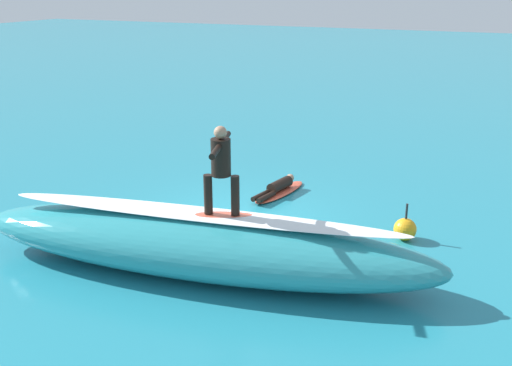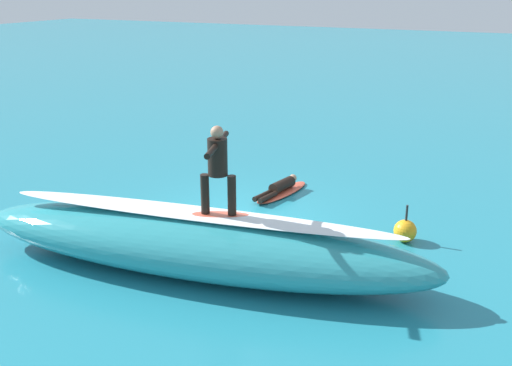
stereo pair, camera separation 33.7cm
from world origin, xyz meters
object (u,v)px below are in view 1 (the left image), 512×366
Objects in this scene: surfer_paddling at (277,187)px; buoy_marker at (405,229)px; surfboard_riding at (222,216)px; surfer_riding at (221,164)px; surfboard_paddling at (280,192)px.

buoy_marker is at bearing -101.29° from surfer_paddling.
surfer_paddling is at bearing -97.77° from surfboard_riding.
buoy_marker is at bearing -150.29° from surfer_riding.
surfboard_riding is 4.92m from surfboard_paddling.
surfer_paddling is (0.03, 0.13, 0.18)m from surfboard_paddling.
surfboard_paddling is at bearing 0.00° from surfer_paddling.
surfboard_riding is 1.03m from surfer_riding.
surfboard_riding is 4.37m from buoy_marker.
surfboard_riding is 2.25× the size of buoy_marker.
buoy_marker reaches higher than surfer_paddling.
surfer_riding is at bearing -160.53° from surfboard_paddling.
surfer_paddling is 3.95m from buoy_marker.
surfer_riding reaches higher than surfboard_paddling.
surfer_paddling reaches higher than surfboard_paddling.
surfer_paddling is at bearing -22.13° from buoy_marker.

